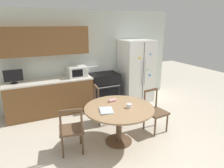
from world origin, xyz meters
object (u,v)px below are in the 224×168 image
dining_chair_far (103,105)px  candle_glass (129,106)px  dining_chair_right (155,112)px  dining_chair_left (71,130)px  refrigerator (136,71)px  oven_range (104,89)px  countertop_tv (13,76)px  microwave (77,72)px

dining_chair_far → candle_glass: bearing=12.6°
dining_chair_right → dining_chair_left: bearing=-6.5°
refrigerator → oven_range: refrigerator is taller
dining_chair_far → candle_glass: 1.06m
countertop_tv → dining_chair_far: countertop_tv is taller
dining_chair_right → candle_glass: 0.83m
refrigerator → microwave: size_ratio=3.74×
dining_chair_far → dining_chair_right: bearing=52.3°
dining_chair_right → candle_glass: (-0.75, -0.17, 0.33)m
microwave → candle_glass: size_ratio=5.13×
dining_chair_left → candle_glass: dining_chair_left is taller
dining_chair_far → microwave: bearing=-156.2°
oven_range → dining_chair_far: (-0.43, -0.98, -0.03)m
refrigerator → dining_chair_right: 1.91m
refrigerator → dining_chair_far: size_ratio=1.99×
oven_range → countertop_tv: (-2.25, 0.04, 0.61)m
microwave → dining_chair_left: size_ratio=0.53×
oven_range → dining_chair_far: bearing=-113.7°
oven_range → microwave: microwave is taller
refrigerator → dining_chair_far: 1.78m
refrigerator → candle_glass: size_ratio=19.20×
microwave → dining_chair_far: 1.21m
microwave → candle_glass: bearing=-78.5°
refrigerator → dining_chair_left: 3.02m
candle_glass → dining_chair_right: bearing=12.9°
microwave → dining_chair_left: microwave is taller
dining_chair_left → candle_glass: bearing=1.0°
refrigerator → countertop_tv: 3.26m
dining_chair_right → refrigerator: bearing=-115.3°
dining_chair_left → oven_range: bearing=62.5°
countertop_tv → candle_glass: (1.92, -2.03, -0.31)m
dining_chair_left → countertop_tv: bearing=124.6°
countertop_tv → dining_chair_right: countertop_tv is taller
dining_chair_far → dining_chair_left: 1.28m
dining_chair_right → oven_range: bearing=-83.7°
oven_range → dining_chair_right: bearing=-77.1°
microwave → candle_glass: (0.41, -2.01, -0.27)m
microwave → candle_glass: microwave is taller
microwave → candle_glass: 2.07m
refrigerator → microwave: refrigerator is taller
countertop_tv → refrigerator: bearing=-1.7°
dining_chair_right → countertop_tv: bearing=-41.5°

